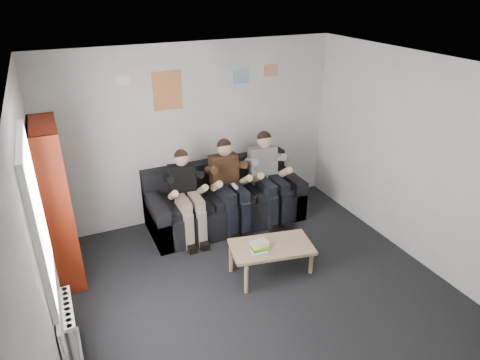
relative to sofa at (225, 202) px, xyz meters
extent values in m
plane|color=black|center=(-0.27, -2.05, -0.33)|extent=(5.00, 5.00, 0.00)
plane|color=white|center=(-0.27, -2.05, 2.37)|extent=(5.00, 5.00, 0.00)
plane|color=silver|center=(-0.27, 0.45, 1.02)|extent=(4.50, 0.00, 4.50)
plane|color=silver|center=(-2.52, -2.05, 1.02)|extent=(0.00, 5.00, 5.00)
plane|color=silver|center=(1.98, -2.05, 1.02)|extent=(0.00, 5.00, 5.00)
cube|color=black|center=(0.00, -0.05, -0.10)|extent=(2.37, 0.97, 0.45)
cube|color=black|center=(0.00, 0.33, 0.35)|extent=(2.37, 0.22, 0.46)
cube|color=black|center=(-1.09, -0.05, -0.01)|extent=(0.19, 0.97, 0.65)
cube|color=black|center=(1.09, -0.05, -0.01)|extent=(0.19, 0.97, 0.65)
cube|color=black|center=(0.00, -0.13, 0.18)|extent=(1.98, 0.67, 0.11)
cube|color=maroon|center=(-2.34, -0.38, 0.69)|extent=(0.30, 0.91, 2.03)
cube|color=tan|center=(0.03, -1.47, 0.06)|extent=(1.03, 0.57, 0.04)
cylinder|color=tan|center=(-0.43, -1.70, -0.14)|extent=(0.05, 0.05, 0.37)
cylinder|color=tan|center=(0.50, -1.70, -0.14)|extent=(0.05, 0.05, 0.37)
cylinder|color=tan|center=(-0.43, -1.23, -0.14)|extent=(0.05, 0.05, 0.37)
cylinder|color=tan|center=(0.50, -1.23, -0.14)|extent=(0.05, 0.05, 0.37)
cube|color=silver|center=(-0.17, -1.52, 0.09)|extent=(0.21, 0.15, 0.02)
cube|color=green|center=(-0.15, -1.48, 0.11)|extent=(0.21, 0.15, 0.02)
cube|color=yellow|center=(-0.13, -1.45, 0.13)|extent=(0.21, 0.15, 0.02)
cube|color=silver|center=(-0.11, -1.42, 0.14)|extent=(0.21, 0.15, 0.02)
cube|color=black|center=(-0.66, 0.00, 0.49)|extent=(0.38, 0.28, 0.54)
sphere|color=tan|center=(-0.66, -0.04, 0.86)|extent=(0.21, 0.21, 0.21)
sphere|color=black|center=(-0.66, -0.02, 0.89)|extent=(0.20, 0.20, 0.20)
cube|color=gray|center=(-0.66, -0.29, 0.30)|extent=(0.34, 0.44, 0.14)
cube|color=gray|center=(-0.66, -0.50, -0.05)|extent=(0.32, 0.13, 0.56)
cube|color=black|center=(-0.66, -0.55, -0.28)|extent=(0.32, 0.25, 0.10)
cube|color=#4B2B19|center=(0.00, 0.01, 0.51)|extent=(0.41, 0.30, 0.58)
sphere|color=tan|center=(0.00, -0.03, 0.91)|extent=(0.23, 0.23, 0.23)
sphere|color=black|center=(0.00, -0.02, 0.94)|extent=(0.22, 0.22, 0.22)
cube|color=black|center=(0.00, -0.30, 0.30)|extent=(0.37, 0.47, 0.15)
cube|color=black|center=(0.00, -0.53, -0.05)|extent=(0.35, 0.14, 0.56)
cube|color=black|center=(0.00, -0.59, -0.28)|extent=(0.35, 0.27, 0.10)
cube|color=silver|center=(0.00, -0.40, 0.46)|extent=(0.04, 0.14, 0.04)
cube|color=white|center=(0.66, 0.01, 0.51)|extent=(0.42, 0.31, 0.59)
sphere|color=tan|center=(0.66, -0.03, 0.92)|extent=(0.23, 0.23, 0.23)
sphere|color=black|center=(0.66, -0.02, 0.96)|extent=(0.22, 0.22, 0.22)
cube|color=black|center=(0.66, -0.31, 0.30)|extent=(0.38, 0.48, 0.16)
cube|color=black|center=(0.66, -0.54, -0.05)|extent=(0.36, 0.15, 0.56)
cube|color=black|center=(0.66, -0.60, -0.28)|extent=(0.36, 0.27, 0.11)
cylinder|color=silver|center=(-2.42, -2.13, 0.02)|extent=(0.06, 0.06, 0.60)
cylinder|color=silver|center=(-2.42, -2.05, 0.02)|extent=(0.06, 0.06, 0.60)
cylinder|color=silver|center=(-2.42, -1.97, 0.02)|extent=(0.06, 0.06, 0.60)
cylinder|color=silver|center=(-2.42, -1.89, 0.02)|extent=(0.06, 0.06, 0.60)
cylinder|color=silver|center=(-2.42, -1.81, 0.02)|extent=(0.06, 0.06, 0.60)
cylinder|color=silver|center=(-2.42, -1.73, 0.02)|extent=(0.06, 0.06, 0.60)
cylinder|color=silver|center=(-2.42, -1.65, 0.02)|extent=(0.06, 0.06, 0.60)
cylinder|color=silver|center=(-2.42, -1.57, 0.02)|extent=(0.06, 0.06, 0.60)
cube|color=silver|center=(-2.42, -1.85, -0.26)|extent=(0.10, 0.64, 0.04)
cube|color=silver|center=(-2.42, -1.85, 0.30)|extent=(0.10, 0.64, 0.04)
cube|color=white|center=(-2.50, -1.85, 1.32)|extent=(0.02, 1.00, 1.30)
cube|color=white|center=(-2.49, -1.85, 2.00)|extent=(0.05, 1.12, 0.06)
cube|color=white|center=(-2.49, -1.85, 0.64)|extent=(0.05, 1.12, 0.06)
cube|color=white|center=(-2.49, -1.85, 0.12)|extent=(0.03, 1.30, 0.90)
cube|color=#F2D055|center=(-0.67, 0.44, 1.72)|extent=(0.42, 0.01, 0.55)
cube|color=#3986C2|center=(0.48, 0.44, 1.82)|extent=(0.25, 0.01, 0.20)
cube|color=#D34284|center=(0.98, 0.44, 1.87)|extent=(0.22, 0.01, 0.18)
cube|color=white|center=(-1.27, 0.44, 1.92)|extent=(0.20, 0.01, 0.14)
camera|label=1|loc=(-2.23, -5.43, 3.18)|focal=32.00mm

